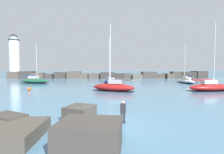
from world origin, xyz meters
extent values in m
plane|color=teal|center=(0.00, 0.00, 0.00)|extent=(600.00, 600.00, 0.00)
cube|color=teal|center=(0.00, 110.92, 0.00)|extent=(400.00, 116.00, 0.01)
cube|color=#4C443D|center=(-31.30, 50.80, 1.22)|extent=(5.58, 4.19, 2.43)
cube|color=#383330|center=(-27.45, 50.89, 1.25)|extent=(4.65, 4.06, 2.51)
cube|color=#4C443D|center=(-23.68, 50.64, 0.99)|extent=(4.18, 3.81, 1.98)
cube|color=#423D38|center=(-19.98, 51.14, 0.80)|extent=(4.15, 4.22, 1.59)
cube|color=#383330|center=(-15.82, 51.64, 1.09)|extent=(5.84, 5.09, 2.17)
cube|color=#4C443D|center=(-11.17, 50.48, 1.27)|extent=(4.94, 3.68, 2.53)
cube|color=brown|center=(-7.31, 51.31, 0.86)|extent=(4.59, 6.21, 1.72)
cube|color=#4C443D|center=(-3.83, 51.66, 0.85)|extent=(5.97, 6.03, 1.69)
cube|color=#383330|center=(0.63, 50.73, 1.05)|extent=(4.97, 5.29, 2.10)
cube|color=#383330|center=(4.64, 51.04, 0.82)|extent=(4.19, 4.55, 1.64)
cube|color=#423D38|center=(7.58, 51.70, 0.85)|extent=(3.41, 4.85, 1.70)
cube|color=brown|center=(11.32, 51.07, 0.67)|extent=(5.10, 5.45, 1.33)
cube|color=#423D38|center=(15.50, 50.62, 1.15)|extent=(4.96, 3.87, 2.29)
cube|color=#4C443D|center=(19.38, 50.77, 0.76)|extent=(4.33, 3.98, 1.52)
cube|color=#4C443D|center=(23.05, 50.87, 0.83)|extent=(3.90, 4.47, 1.66)
cube|color=#423D38|center=(25.70, 50.87, 1.18)|extent=(3.78, 4.08, 2.37)
cube|color=#383330|center=(29.58, 50.82, 1.13)|extent=(5.73, 5.52, 2.26)
cube|color=#383330|center=(34.49, 51.48, 1.25)|extent=(4.91, 4.62, 2.50)
cylinder|color=gray|center=(-32.09, 51.30, 0.90)|extent=(4.47, 4.47, 1.80)
cylinder|color=white|center=(-32.09, 51.30, 7.57)|extent=(3.31, 3.31, 11.54)
cylinder|color=#232328|center=(-32.09, 51.30, 13.47)|extent=(3.81, 3.81, 0.25)
cylinder|color=silver|center=(-32.09, 51.30, 14.17)|extent=(2.32, 2.32, 1.15)
cone|color=#232328|center=(-32.09, 51.30, 15.19)|extent=(2.82, 2.82, 0.90)
cube|color=#423D38|center=(-6.17, -0.47, 0.41)|extent=(2.61, 2.27, 0.83)
cube|color=#423D38|center=(-0.74, -3.76, 0.67)|extent=(3.14, 2.71, 1.35)
cube|color=#4C443D|center=(-4.92, -2.31, 0.37)|extent=(2.93, 3.47, 0.73)
cube|color=#423D38|center=(-1.87, 0.89, 0.52)|extent=(2.38, 2.46, 1.03)
ellipsoid|color=navy|center=(1.04, 30.10, 0.47)|extent=(4.05, 6.32, 0.94)
cube|color=black|center=(1.04, 30.10, 0.01)|extent=(3.91, 6.03, 0.03)
cube|color=silver|center=(1.14, 29.82, 1.26)|extent=(1.76, 2.08, 0.64)
cylinder|color=silver|center=(0.90, 30.52, 5.91)|extent=(0.12, 0.12, 9.94)
cylinder|color=#BCBCC1|center=(1.42, 28.98, 1.49)|extent=(1.13, 3.11, 0.10)
cube|color=#4C4C51|center=(1.42, 28.98, 1.59)|extent=(1.07, 2.68, 0.20)
ellipsoid|color=#195138|center=(-17.11, 31.17, 0.56)|extent=(7.83, 3.91, 1.12)
cube|color=black|center=(-17.11, 31.17, 0.01)|extent=(7.46, 3.78, 0.03)
cube|color=#B2B2B7|center=(-17.47, 31.26, 1.44)|extent=(2.48, 1.68, 0.64)
cylinder|color=silver|center=(-16.56, 31.02, 5.23)|extent=(0.12, 0.12, 8.22)
cylinder|color=#BCBCC1|center=(-18.57, 31.55, 1.67)|extent=(4.05, 1.14, 0.10)
cube|color=navy|center=(-18.57, 31.55, 1.77)|extent=(3.47, 1.08, 0.20)
ellipsoid|color=maroon|center=(16.87, 15.84, 0.58)|extent=(7.60, 3.15, 1.17)
cube|color=black|center=(16.87, 15.84, 0.01)|extent=(7.23, 3.06, 0.03)
cube|color=silver|center=(16.50, 15.80, 1.49)|extent=(2.35, 1.51, 0.64)
cylinder|color=silver|center=(17.42, 15.91, 6.08)|extent=(0.12, 0.12, 9.82)
cylinder|color=#BCBCC1|center=(15.40, 15.67, 1.72)|extent=(4.04, 0.58, 0.10)
cube|color=maroon|center=(15.40, 15.67, 1.82)|extent=(3.45, 0.61, 0.20)
ellipsoid|color=silver|center=(19.69, 30.68, 0.52)|extent=(2.31, 7.57, 1.04)
cube|color=black|center=(19.69, 30.68, 0.01)|extent=(2.27, 7.20, 0.03)
cube|color=beige|center=(19.70, 30.30, 1.36)|extent=(1.25, 2.28, 0.64)
cylinder|color=silver|center=(19.69, 31.25, 5.34)|extent=(0.12, 0.12, 8.60)
cylinder|color=#BCBCC1|center=(19.71, 29.17, 1.59)|extent=(0.14, 4.15, 0.10)
cube|color=navy|center=(19.71, 29.17, 1.69)|extent=(0.24, 3.53, 0.20)
ellipsoid|color=maroon|center=(1.22, 16.37, 0.61)|extent=(7.29, 4.71, 1.22)
cube|color=black|center=(1.22, 16.37, 0.01)|extent=(6.95, 4.53, 0.03)
cube|color=#B2B2B7|center=(1.54, 16.23, 1.54)|extent=(2.40, 1.91, 0.64)
cylinder|color=silver|center=(0.74, 16.57, 5.93)|extent=(0.12, 0.12, 9.42)
cylinder|color=#BCBCC1|center=(2.51, 15.83, 1.77)|extent=(3.59, 1.58, 0.10)
cube|color=#4C4C51|center=(2.51, 15.83, 1.87)|extent=(3.09, 1.45, 0.20)
sphere|color=#EA5914|center=(-12.61, 17.54, 0.28)|extent=(0.55, 0.55, 0.55)
cylinder|color=black|center=(-12.61, 17.54, 0.65)|extent=(0.04, 0.04, 0.20)
cylinder|color=#282833|center=(1.06, 0.07, 0.37)|extent=(0.14, 0.14, 0.74)
cylinder|color=#282833|center=(1.24, 0.07, 0.37)|extent=(0.14, 0.14, 0.74)
cube|color=#232328|center=(1.15, 0.07, 1.04)|extent=(0.36, 0.22, 0.59)
sphere|color=tan|center=(1.15, 0.07, 1.43)|extent=(0.20, 0.20, 0.20)
camera|label=1|loc=(-0.01, -11.52, 3.76)|focal=28.00mm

